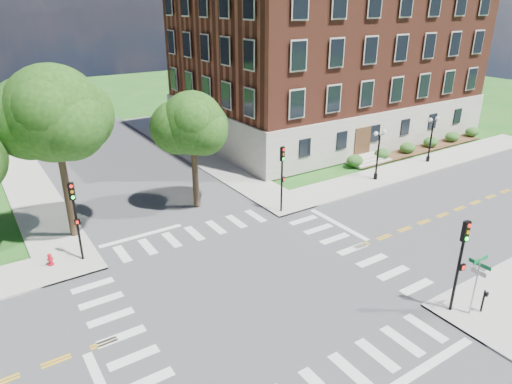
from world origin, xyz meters
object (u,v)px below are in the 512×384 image
street_sign_pole (478,275)px  fire_hydrant (50,260)px  traffic_signal_se (461,255)px  push_button_post (484,300)px  traffic_signal_ne (282,171)px  traffic_signal_nw (75,212)px  twin_lamp_west (378,152)px  twin_lamp_east (431,137)px

street_sign_pole → fire_hydrant: 22.55m
traffic_signal_se → push_button_post: size_ratio=4.00×
traffic_signal_ne → traffic_signal_nw: 13.67m
traffic_signal_ne → street_sign_pole: size_ratio=1.55×
traffic_signal_se → twin_lamp_west: bearing=54.7°
traffic_signal_se → twin_lamp_east: 23.43m
traffic_signal_ne → push_button_post: 14.92m
traffic_signal_nw → traffic_signal_se: bearing=-46.9°
traffic_signal_nw → street_sign_pole: traffic_signal_nw is taller
traffic_signal_ne → twin_lamp_west: size_ratio=1.13×
traffic_signal_ne → traffic_signal_nw: bearing=175.8°
traffic_signal_ne → twin_lamp_east: 18.15m
twin_lamp_west → fire_hydrant: (-25.79, 0.57, -2.06)m
traffic_signal_ne → traffic_signal_nw: same height
traffic_signal_nw → twin_lamp_west: size_ratio=1.13×
twin_lamp_east → fire_hydrant: bearing=180.0°
traffic_signal_se → traffic_signal_ne: size_ratio=1.00×
twin_lamp_west → push_button_post: 18.04m
traffic_signal_se → twin_lamp_east: size_ratio=1.13×
traffic_signal_se → traffic_signal_nw: same height
fire_hydrant → street_sign_pole: bearing=-44.6°
traffic_signal_ne → street_sign_pole: traffic_signal_ne is taller
push_button_post → fire_hydrant: push_button_post is taller
traffic_signal_nw → twin_lamp_west: (24.10, -0.24, -0.66)m
street_sign_pole → fire_hydrant: (-16.01, 15.77, -1.84)m
traffic_signal_nw → traffic_signal_ne: bearing=-4.2°
twin_lamp_west → push_button_post: size_ratio=3.53×
traffic_signal_se → street_sign_pole: (0.51, -0.68, -0.88)m
twin_lamp_east → street_sign_pole: size_ratio=1.36×
street_sign_pole → push_button_post: (0.60, -0.24, -1.51)m
fire_hydrant → push_button_post: bearing=-43.9°
twin_lamp_west → twin_lamp_east: bearing=4.1°
traffic_signal_nw → street_sign_pole: size_ratio=1.55×
traffic_signal_se → twin_lamp_west: (10.29, 14.52, -0.66)m
street_sign_pole → fire_hydrant: bearing=135.4°
traffic_signal_ne → street_sign_pole: (0.68, -14.44, -0.88)m
street_sign_pole → traffic_signal_se: bearing=127.0°
traffic_signal_ne → twin_lamp_west: traffic_signal_ne is taller
traffic_signal_ne → traffic_signal_nw: (-13.64, 1.01, 0.00)m
traffic_signal_ne → twin_lamp_east: (18.09, 1.32, -0.66)m
traffic_signal_ne → street_sign_pole: 14.48m
twin_lamp_west → push_button_post: twin_lamp_west is taller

